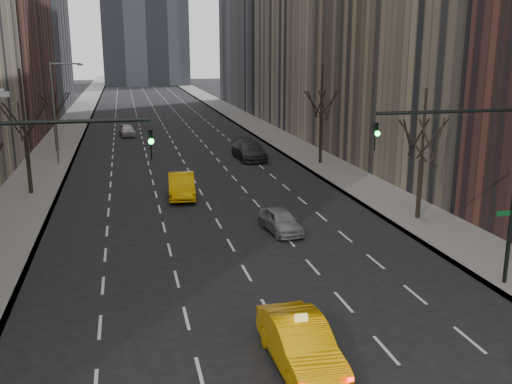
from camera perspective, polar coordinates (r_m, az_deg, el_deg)
sidewalk_left at (r=79.33m, az=-18.12°, el=6.07°), size 4.50×320.00×0.15m
sidewalk_right at (r=80.92m, az=-0.48°, el=6.90°), size 4.50×320.00×0.15m
tree_lw_c at (r=43.35m, az=-22.02°, el=4.94°), size 3.36×3.50×8.74m
tree_lw_d at (r=61.11m, az=-19.50°, el=7.07°), size 3.36×3.50×7.36m
tree_rw_b at (r=35.48m, az=16.22°, el=3.06°), size 3.36×3.50×7.82m
tree_rw_c at (r=51.69m, az=6.54°, el=7.18°), size 3.36×3.50×8.74m
traffic_mast_left at (r=21.26m, az=-23.33°, el=0.25°), size 6.69×0.39×8.00m
traffic_mast_right at (r=25.31m, az=21.65°, el=2.47°), size 6.69×0.39×8.00m
streetlight_far at (r=53.87m, az=-19.22°, el=8.47°), size 2.83×0.22×9.00m
taxi_sedan at (r=19.28m, az=4.48°, el=-14.89°), size 1.90×5.02×1.64m
silver_sedan_ahead at (r=32.53m, az=2.48°, el=-2.88°), size 2.04×4.09×1.34m
far_taxi at (r=40.47m, az=-7.47°, el=0.65°), size 2.14×5.22×1.68m
far_suv_grey at (r=54.30m, az=-0.69°, el=4.23°), size 2.72×6.14×1.75m
far_car_white at (r=70.82m, az=-12.78°, el=6.06°), size 2.15×4.39×1.44m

